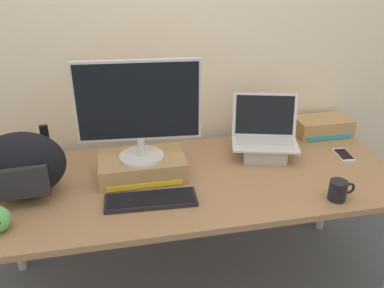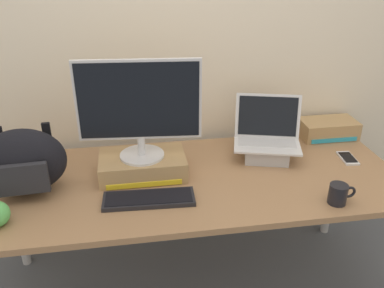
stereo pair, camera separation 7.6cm
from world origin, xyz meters
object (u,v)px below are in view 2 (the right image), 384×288
desktop_monitor (139,107)px  open_laptop (267,145)px  external_keyboard (149,199)px  cell_phone (348,158)px  toner_box_yellow (143,165)px  messenger_backpack (23,162)px  coffee_mug (339,194)px  toner_box_cyan (328,129)px

desktop_monitor → open_laptop: bearing=12.6°
external_keyboard → cell_phone: external_keyboard is taller
toner_box_yellow → messenger_backpack: 0.54m
toner_box_yellow → open_laptop: size_ratio=1.06×
coffee_mug → cell_phone: 0.44m
desktop_monitor → open_laptop: 0.72m
messenger_backpack → open_laptop: bearing=3.8°
external_keyboard → cell_phone: 1.08m
desktop_monitor → toner_box_cyan: desktop_monitor is taller
external_keyboard → coffee_mug: 0.82m
external_keyboard → messenger_backpack: 0.58m
desktop_monitor → toner_box_cyan: (1.09, 0.27, -0.30)m
cell_phone → open_laptop: bearing=172.3°
desktop_monitor → toner_box_cyan: 1.16m
toner_box_yellow → toner_box_cyan: bearing=13.9°
toner_box_cyan → cell_phone: bearing=-93.5°
messenger_backpack → toner_box_cyan: (1.61, 0.34, -0.10)m
external_keyboard → toner_box_cyan: bearing=27.9°
external_keyboard → toner_box_cyan: toner_box_cyan is taller
messenger_backpack → cell_phone: bearing=-1.6°
desktop_monitor → open_laptop: size_ratio=1.46×
open_laptop → toner_box_cyan: size_ratio=1.21×
messenger_backpack → external_keyboard: bearing=-21.0°
open_laptop → external_keyboard: 0.72m
toner_box_yellow → coffee_mug: 0.91m
toner_box_yellow → open_laptop: (0.65, 0.08, 0.02)m
messenger_backpack → toner_box_cyan: 1.65m
open_laptop → messenger_backpack: open_laptop is taller
desktop_monitor → coffee_mug: (0.82, -0.38, -0.30)m
desktop_monitor → cell_phone: desktop_monitor is taller
coffee_mug → cell_phone: coffee_mug is taller
external_keyboard → toner_box_cyan: 1.18m
toner_box_yellow → coffee_mug: size_ratio=3.38×
toner_box_yellow → messenger_backpack: messenger_backpack is taller
toner_box_yellow → cell_phone: 1.07m
cell_phone → toner_box_cyan: toner_box_cyan is taller
open_laptop → coffee_mug: (0.17, -0.46, -0.02)m
desktop_monitor → open_laptop: (0.65, 0.09, -0.28)m
coffee_mug → toner_box_cyan: 0.70m
open_laptop → external_keyboard: bearing=-138.1°
external_keyboard → open_laptop: bearing=29.4°
toner_box_yellow → cell_phone: bearing=-0.6°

